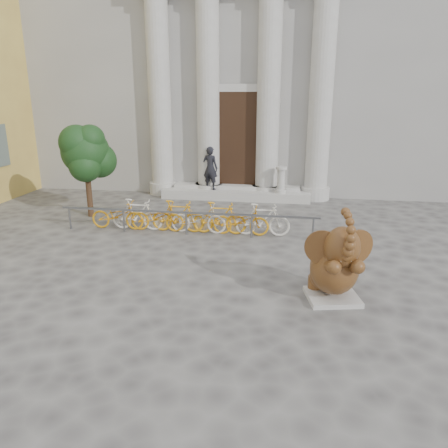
% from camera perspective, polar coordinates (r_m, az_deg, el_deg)
% --- Properties ---
extents(ground, '(80.00, 80.00, 0.00)m').
position_cam_1_polar(ground, '(9.27, -6.15, -10.17)').
color(ground, '#474442').
rests_on(ground, ground).
extents(classical_building, '(22.00, 10.70, 12.00)m').
position_cam_1_polar(classical_building, '(23.06, 3.61, 21.30)').
color(classical_building, gray).
rests_on(classical_building, ground).
extents(entrance_steps, '(6.00, 1.20, 0.36)m').
position_cam_1_polar(entrance_steps, '(17.95, 1.57, 3.94)').
color(entrance_steps, '#A8A59E').
rests_on(entrance_steps, ground).
extents(elephant_statue, '(1.37, 1.63, 2.09)m').
position_cam_1_polar(elephant_statue, '(9.30, 14.32, -5.38)').
color(elephant_statue, '#A8A59E').
rests_on(elephant_statue, ground).
extents(bike_rack, '(8.00, 0.53, 1.00)m').
position_cam_1_polar(bike_rack, '(13.54, -4.77, 0.97)').
color(bike_rack, slate).
rests_on(bike_rack, ground).
extents(tree, '(1.83, 1.67, 3.18)m').
position_cam_1_polar(tree, '(15.62, -17.56, 8.81)').
color(tree, '#332114').
rests_on(tree, ground).
extents(pedestrian, '(0.73, 0.57, 1.75)m').
position_cam_1_polar(pedestrian, '(17.81, -1.81, 7.30)').
color(pedestrian, black).
rests_on(pedestrian, entrance_steps).
extents(balustrade_post, '(0.43, 0.43, 1.04)m').
position_cam_1_polar(balustrade_post, '(17.38, 7.45, 5.61)').
color(balustrade_post, '#A8A59E').
rests_on(balustrade_post, entrance_steps).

